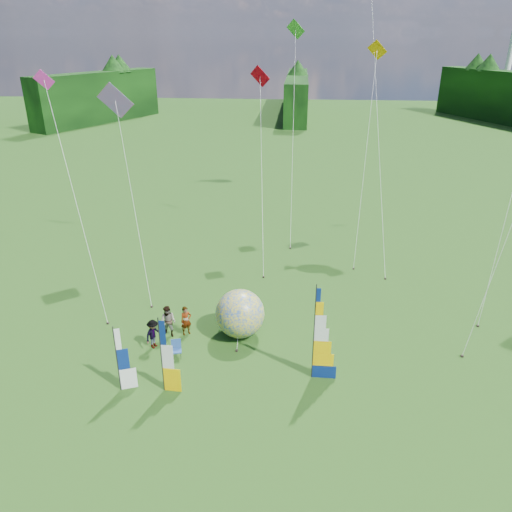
# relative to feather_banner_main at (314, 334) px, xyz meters

# --- Properties ---
(ground) EXTENTS (220.00, 220.00, 0.00)m
(ground) POSITION_rel_feather_banner_main_xyz_m (-1.75, -2.57, -2.36)
(ground) COLOR #3C6323
(ground) RESTS_ON ground
(treeline_ring) EXTENTS (210.00, 210.00, 8.00)m
(treeline_ring) POSITION_rel_feather_banner_main_xyz_m (-1.75, -2.57, 1.64)
(treeline_ring) COLOR #185211
(treeline_ring) RESTS_ON ground
(feather_banner_main) EXTENTS (1.28, 0.11, 4.73)m
(feather_banner_main) POSITION_rel_feather_banner_main_xyz_m (0.00, 0.00, 0.00)
(feather_banner_main) COLOR navy
(feather_banner_main) RESTS_ON ground
(side_banner_left) EXTENTS (1.02, 0.16, 3.68)m
(side_banner_left) POSITION_rel_feather_banner_main_xyz_m (-6.66, -1.52, -0.52)
(side_banner_left) COLOR #FABE00
(side_banner_left) RESTS_ON ground
(side_banner_far) EXTENTS (0.93, 0.43, 3.23)m
(side_banner_far) POSITION_rel_feather_banner_main_xyz_m (-8.63, -1.66, -0.75)
(side_banner_far) COLOR white
(side_banner_far) RESTS_ON ground
(bol_inflatable) EXTENTS (3.23, 3.23, 2.60)m
(bol_inflatable) POSITION_rel_feather_banner_main_xyz_m (-3.76, 3.30, -1.06)
(bol_inflatable) COLOR #1240A6
(bol_inflatable) RESTS_ON ground
(spectator_a) EXTENTS (0.72, 0.67, 1.64)m
(spectator_a) POSITION_rel_feather_banner_main_xyz_m (-6.63, 3.14, -1.54)
(spectator_a) COLOR #66594C
(spectator_a) RESTS_ON ground
(spectator_b) EXTENTS (0.94, 0.61, 1.77)m
(spectator_b) POSITION_rel_feather_banner_main_xyz_m (-7.52, 2.85, -1.48)
(spectator_b) COLOR #66594C
(spectator_b) RESTS_ON ground
(spectator_c) EXTENTS (0.79, 1.08, 1.58)m
(spectator_c) POSITION_rel_feather_banner_main_xyz_m (-8.03, 1.78, -1.57)
(spectator_c) COLOR #66594C
(spectator_c) RESTS_ON ground
(spectator_d) EXTENTS (0.94, 1.08, 1.75)m
(spectator_d) POSITION_rel_feather_banner_main_xyz_m (-4.47, 3.78, -1.49)
(spectator_d) COLOR #66594C
(spectator_d) RESTS_ON ground
(camp_chair) EXTENTS (0.65, 0.65, 0.92)m
(camp_chair) POSITION_rel_feather_banner_main_xyz_m (-6.67, 0.99, -1.90)
(camp_chair) COLOR navy
(camp_chair) RESTS_ON ground
(kite_whale) EXTENTS (8.74, 16.97, 19.59)m
(kite_whale) POSITION_rel_feather_banner_main_xyz_m (4.52, 17.37, 7.43)
(kite_whale) COLOR black
(kite_whale) RESTS_ON ground
(kite_rainbow_delta) EXTENTS (7.95, 12.23, 12.75)m
(kite_rainbow_delta) POSITION_rel_feather_banner_main_xyz_m (-11.19, 9.82, 4.01)
(kite_rainbow_delta) COLOR #D63253
(kite_rainbow_delta) RESTS_ON ground
(small_kite_red) EXTENTS (7.49, 11.22, 13.26)m
(small_kite_red) POSITION_rel_feather_banner_main_xyz_m (-3.46, 14.29, 4.27)
(small_kite_red) COLOR #C60011
(small_kite_red) RESTS_ON ground
(small_kite_orange) EXTENTS (5.83, 11.47, 14.85)m
(small_kite_orange) POSITION_rel_feather_banner_main_xyz_m (3.75, 16.30, 5.06)
(small_kite_orange) COLOR #F6A100
(small_kite_orange) RESTS_ON ground
(small_kite_pink) EXTENTS (7.53, 8.93, 13.32)m
(small_kite_pink) POSITION_rel_feather_banner_main_xyz_m (-13.46, 6.81, 4.30)
(small_kite_pink) COLOR #DF29A4
(small_kite_pink) RESTS_ON ground
(small_kite_green) EXTENTS (7.30, 12.63, 16.38)m
(small_kite_green) POSITION_rel_feather_banner_main_xyz_m (-1.46, 20.16, 5.83)
(small_kite_green) COLOR green
(small_kite_green) RESTS_ON ground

